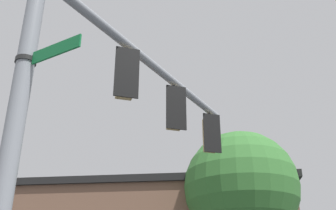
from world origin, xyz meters
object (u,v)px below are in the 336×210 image
Objects in this scene: traffic_light_mid_inner at (174,110)px; traffic_light_mid_outer at (210,135)px; traffic_light_nearest_pole at (125,76)px; street_name_sign at (38,56)px.

traffic_light_mid_outer is (1.59, 1.43, 0.00)m from traffic_light_mid_inner.
traffic_light_nearest_pole is 1.00× the size of traffic_light_mid_inner.
traffic_light_nearest_pole is at bearing -137.99° from traffic_light_mid_inner.
traffic_light_mid_outer is at bearing 44.54° from street_name_sign.
street_name_sign is (-4.93, -4.85, -0.99)m from traffic_light_mid_outer.
traffic_light_mid_inner and traffic_light_mid_outer have the same top height.
traffic_light_nearest_pole is 2.14m from traffic_light_mid_inner.
traffic_light_mid_outer is (3.18, 2.87, 0.00)m from traffic_light_nearest_pole.
traffic_light_nearest_pole is 1.00× the size of traffic_light_mid_outer.
traffic_light_mid_inner is at bearing 45.67° from street_name_sign.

